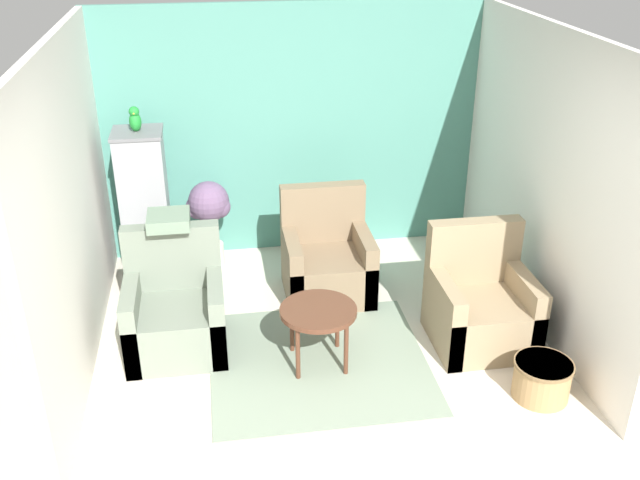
% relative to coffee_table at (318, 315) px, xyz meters
% --- Properties ---
extents(ground_plane, '(20.00, 20.00, 0.00)m').
position_rel_coffee_table_xyz_m(ground_plane, '(0.08, -1.21, -0.44)').
color(ground_plane, beige).
rests_on(ground_plane, ground).
extents(wall_back_accent, '(3.74, 0.06, 2.44)m').
position_rel_coffee_table_xyz_m(wall_back_accent, '(0.08, 2.11, 0.78)').
color(wall_back_accent, '#4C897A').
rests_on(wall_back_accent, ground_plane).
extents(wall_left, '(0.06, 3.28, 2.44)m').
position_rel_coffee_table_xyz_m(wall_left, '(-1.76, 0.43, 0.78)').
color(wall_left, silver).
rests_on(wall_left, ground_plane).
extents(wall_right, '(0.06, 3.28, 2.44)m').
position_rel_coffee_table_xyz_m(wall_right, '(1.92, 0.43, 0.78)').
color(wall_right, silver).
rests_on(wall_right, ground_plane).
extents(area_rug, '(1.68, 1.59, 0.01)m').
position_rel_coffee_table_xyz_m(area_rug, '(-0.00, 0.00, -0.43)').
color(area_rug, gray).
rests_on(area_rug, ground_plane).
extents(coffee_table, '(0.59, 0.59, 0.49)m').
position_rel_coffee_table_xyz_m(coffee_table, '(0.00, 0.00, 0.00)').
color(coffee_table, '#512D1E').
rests_on(coffee_table, ground_plane).
extents(armchair_left, '(0.77, 0.74, 0.96)m').
position_rel_coffee_table_xyz_m(armchair_left, '(-1.09, 0.40, -0.14)').
color(armchair_left, slate).
rests_on(armchair_left, ground_plane).
extents(armchair_right, '(0.77, 0.74, 0.96)m').
position_rel_coffee_table_xyz_m(armchair_right, '(1.34, 0.11, -0.14)').
color(armchair_right, '#8E7A5B').
rests_on(armchair_right, ground_plane).
extents(armchair_middle, '(0.77, 0.74, 0.96)m').
position_rel_coffee_table_xyz_m(armchair_middle, '(0.25, 1.07, -0.14)').
color(armchair_middle, '#7A664C').
rests_on(armchair_middle, ground_plane).
extents(birdcage, '(0.52, 0.52, 1.44)m').
position_rel_coffee_table_xyz_m(birdcage, '(-1.36, 1.67, 0.26)').
color(birdcage, slate).
rests_on(birdcage, ground_plane).
extents(parrot, '(0.11, 0.19, 0.23)m').
position_rel_coffee_table_xyz_m(parrot, '(-1.36, 1.67, 1.10)').
color(parrot, '#1E842D').
rests_on(parrot, birdcage).
extents(potted_plant, '(0.43, 0.39, 0.88)m').
position_rel_coffee_table_xyz_m(potted_plant, '(-0.78, 1.76, 0.16)').
color(potted_plant, beige).
rests_on(potted_plant, ground_plane).
extents(wicker_basket, '(0.43, 0.43, 0.29)m').
position_rel_coffee_table_xyz_m(wicker_basket, '(1.54, -0.66, -0.28)').
color(wicker_basket, '#A37F51').
rests_on(wicker_basket, ground_plane).
extents(throw_pillow, '(0.33, 0.33, 0.10)m').
position_rel_coffee_table_xyz_m(throw_pillow, '(-1.09, 0.66, 0.57)').
color(throw_pillow, slate).
rests_on(throw_pillow, armchair_left).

